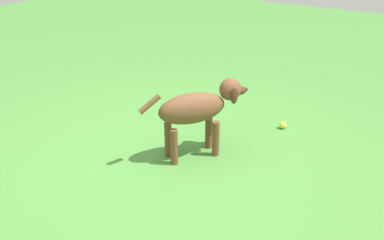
% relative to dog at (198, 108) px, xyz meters
% --- Properties ---
extents(ground, '(14.00, 14.00, 0.00)m').
position_rel_dog_xyz_m(ground, '(0.12, 0.27, -0.40)').
color(ground, '#478438').
extents(dog, '(0.54, 0.76, 0.60)m').
position_rel_dog_xyz_m(dog, '(0.00, 0.00, 0.00)').
color(dog, brown).
rests_on(dog, ground).
extents(tennis_ball_0, '(0.07, 0.07, 0.07)m').
position_rel_dog_xyz_m(tennis_ball_0, '(0.32, -0.91, -0.36)').
color(tennis_ball_0, '#D1E53D').
rests_on(tennis_ball_0, ground).
extents(tennis_ball_1, '(0.07, 0.07, 0.07)m').
position_rel_dog_xyz_m(tennis_ball_1, '(-0.39, -0.80, -0.36)').
color(tennis_ball_1, '#D8DE3B').
rests_on(tennis_ball_1, ground).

